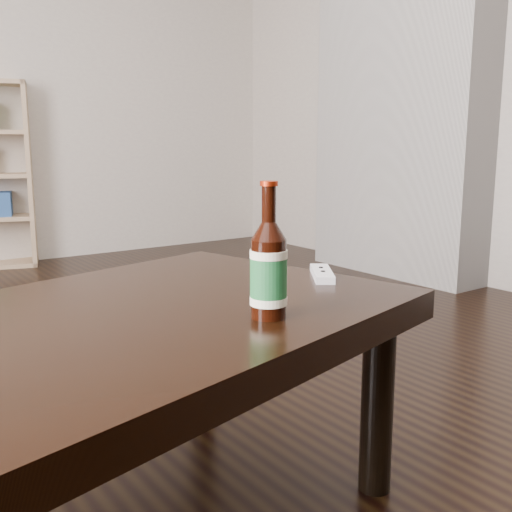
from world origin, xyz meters
TOP-DOWN VIEW (x-y plane):
  - floor at (0.00, 0.00)m, footprint 5.00×6.00m
  - chimney_breast at (2.35, 1.20)m, footprint 0.30×1.20m
  - coffee_table at (-0.24, -0.32)m, footprint 1.48×1.07m
  - beer_bottle at (0.05, -0.49)m, footprint 0.08×0.08m
  - remote at (0.37, -0.29)m, footprint 0.14×0.16m

SIDE VIEW (x-z plane):
  - floor at x=0.00m, z-range -0.01..0.00m
  - coffee_table at x=-0.24m, z-range 0.18..0.68m
  - remote at x=0.37m, z-range 0.50..0.52m
  - beer_bottle at x=0.05m, z-range 0.46..0.73m
  - chimney_breast at x=2.35m, z-range 0.00..2.70m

